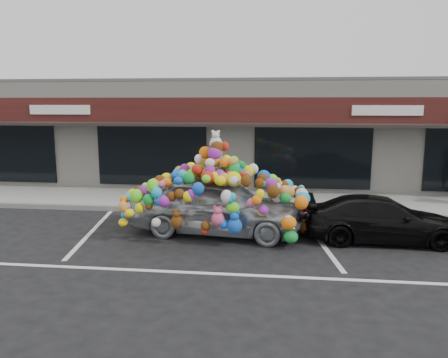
# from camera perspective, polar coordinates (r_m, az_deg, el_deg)

# --- Properties ---
(ground) EXTENTS (90.00, 90.00, 0.00)m
(ground) POSITION_cam_1_polar(r_m,az_deg,el_deg) (11.26, -2.07, -7.75)
(ground) COLOR black
(ground) RESTS_ON ground
(shop_building) EXTENTS (24.00, 7.20, 4.31)m
(shop_building) POSITION_cam_1_polar(r_m,az_deg,el_deg) (19.15, 1.77, 6.20)
(shop_building) COLOR silver
(shop_building) RESTS_ON ground
(sidewalk) EXTENTS (26.00, 3.00, 0.15)m
(sidewalk) POSITION_cam_1_polar(r_m,az_deg,el_deg) (15.07, 0.25, -2.87)
(sidewalk) COLOR gray
(sidewalk) RESTS_ON ground
(kerb) EXTENTS (26.00, 0.18, 0.16)m
(kerb) POSITION_cam_1_polar(r_m,az_deg,el_deg) (13.62, -0.47, -4.26)
(kerb) COLOR slate
(kerb) RESTS_ON ground
(parking_stripe_left) EXTENTS (0.73, 4.37, 0.01)m
(parking_stripe_left) POSITION_cam_1_polar(r_m,az_deg,el_deg) (12.32, -16.90, -6.59)
(parking_stripe_left) COLOR silver
(parking_stripe_left) RESTS_ON ground
(parking_stripe_mid) EXTENTS (0.73, 4.37, 0.01)m
(parking_stripe_mid) POSITION_cam_1_polar(r_m,az_deg,el_deg) (11.38, 12.29, -7.76)
(parking_stripe_mid) COLOR silver
(parking_stripe_mid) RESTS_ON ground
(lane_line) EXTENTS (14.00, 0.12, 0.01)m
(lane_line) POSITION_cam_1_polar(r_m,az_deg,el_deg) (8.98, 8.61, -12.55)
(lane_line) COLOR silver
(lane_line) RESTS_ON ground
(toy_car) EXTENTS (3.24, 5.00, 2.79)m
(toy_car) POSITION_cam_1_polar(r_m,az_deg,el_deg) (11.46, -0.90, -2.53)
(toy_car) COLOR silver
(toy_car) RESTS_ON ground
(black_sedan) EXTENTS (1.59, 3.85, 1.11)m
(black_sedan) POSITION_cam_1_polar(r_m,az_deg,el_deg) (11.60, 19.92, -4.96)
(black_sedan) COLOR black
(black_sedan) RESTS_ON ground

